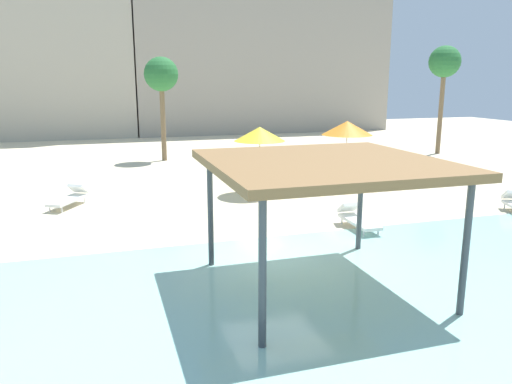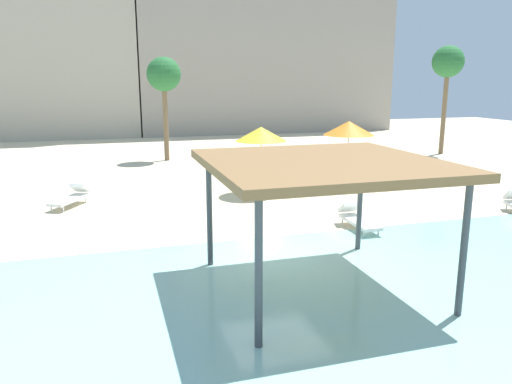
% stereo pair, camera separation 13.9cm
% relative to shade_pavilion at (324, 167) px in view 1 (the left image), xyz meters
% --- Properties ---
extents(ground_plane, '(80.00, 80.00, 0.00)m').
position_rel_shade_pavilion_xyz_m(ground_plane, '(-0.28, 2.23, -2.74)').
color(ground_plane, beige).
extents(lagoon_water, '(44.00, 13.50, 0.04)m').
position_rel_shade_pavilion_xyz_m(lagoon_water, '(-0.28, -3.02, -2.72)').
color(lagoon_water, '#99D1C6').
rests_on(lagoon_water, ground).
extents(shade_pavilion, '(4.79, 4.79, 2.90)m').
position_rel_shade_pavilion_xyz_m(shade_pavilion, '(0.00, 0.00, 0.00)').
color(shade_pavilion, '#42474C').
rests_on(shade_pavilion, ground).
extents(beach_umbrella_orange_1, '(2.17, 2.17, 2.82)m').
position_rel_shade_pavilion_xyz_m(beach_umbrella_orange_1, '(5.63, 9.78, -0.22)').
color(beach_umbrella_orange_1, silver).
rests_on(beach_umbrella_orange_1, ground).
extents(beach_umbrella_yellow_3, '(2.04, 2.04, 2.72)m').
position_rel_shade_pavilion_xyz_m(beach_umbrella_yellow_3, '(1.57, 9.38, -0.31)').
color(beach_umbrella_yellow_3, silver).
rests_on(beach_umbrella_yellow_3, ground).
extents(lounge_chair_1, '(1.47, 1.94, 0.74)m').
position_rel_shade_pavilion_xyz_m(lounge_chair_1, '(-5.70, 9.49, -2.41)').
color(lounge_chair_1, white).
rests_on(lounge_chair_1, ground).
extents(lounge_chair_6, '(0.63, 1.91, 0.74)m').
position_rel_shade_pavilion_xyz_m(lounge_chair_6, '(2.98, 3.84, -2.41)').
color(lounge_chair_6, white).
rests_on(lounge_chair_6, ground).
extents(palm_tree_0, '(1.90, 1.90, 6.56)m').
position_rel_shade_pavilion_xyz_m(palm_tree_0, '(15.72, 16.84, 2.70)').
color(palm_tree_0, brown).
rests_on(palm_tree_0, ground).
extents(palm_tree_1, '(1.90, 1.90, 5.79)m').
position_rel_shade_pavilion_xyz_m(palm_tree_1, '(-1.04, 19.19, 1.98)').
color(palm_tree_1, brown).
rests_on(palm_tree_1, ground).
extents(hotel_block_0, '(17.07, 10.04, 19.83)m').
position_rel_shade_pavilion_xyz_m(hotel_block_0, '(-10.16, 36.22, 7.17)').
color(hotel_block_0, '#B2A893').
rests_on(hotel_block_0, ground).
extents(hotel_block_1, '(22.32, 11.83, 14.60)m').
position_rel_shade_pavilion_xyz_m(hotel_block_1, '(9.65, 37.00, 4.56)').
color(hotel_block_1, '#9E9384').
rests_on(hotel_block_1, ground).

